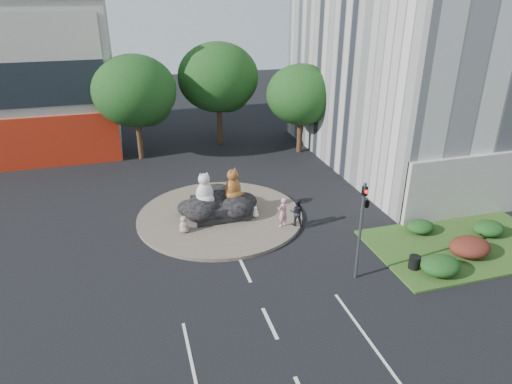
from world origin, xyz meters
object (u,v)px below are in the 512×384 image
cat_tabby (233,184)px  litter_bin (414,262)px  pedestrian_pink (283,212)px  parked_car (48,155)px  pedestrian_dark (297,212)px  cat_white (204,188)px  kitten_white (255,211)px  kitten_calico (184,224)px

cat_tabby → litter_bin: size_ratio=3.02×
pedestrian_pink → parked_car: pedestrian_pink is taller
pedestrian_dark → cat_white: bearing=1.7°
cat_white → parked_car: bearing=119.3°
pedestrian_dark → parked_car: 21.66m
cat_tabby → kitten_white: bearing=-73.6°
cat_white → kitten_white: cat_white is taller
kitten_white → parked_car: size_ratio=0.17×
cat_tabby → parked_car: size_ratio=0.49×
kitten_white → pedestrian_dark: size_ratio=0.43×
kitten_calico → kitten_white: 4.43m
kitten_calico → litter_bin: bearing=-2.7°
kitten_white → litter_bin: (6.09, -7.34, -0.10)m
pedestrian_pink → pedestrian_dark: (0.81, -0.13, -0.05)m
cat_white → kitten_white: (2.89, -0.75, -1.56)m
kitten_white → pedestrian_pink: 2.02m
cat_white → pedestrian_dark: (4.90, -2.42, -1.09)m
kitten_calico → parked_car: size_ratio=0.24×
cat_tabby → kitten_white: 2.14m
litter_bin → parked_car: bearing=132.3°
kitten_white → pedestrian_dark: pedestrian_dark is taller
cat_white → kitten_calico: 2.48m
cat_tabby → pedestrian_pink: cat_tabby is taller
kitten_calico → cat_tabby: bearing=55.9°
cat_tabby → litter_bin: 11.11m
cat_tabby → kitten_calico: (-3.25, -1.59, -1.40)m
cat_tabby → litter_bin: (7.22, -8.28, -1.65)m
pedestrian_dark → litter_bin: bearing=153.7°
litter_bin → pedestrian_pink: bearing=130.1°
litter_bin → cat_tabby: bearing=131.1°
cat_white → parked_car: size_ratio=0.49×
cat_white → cat_tabby: 1.77m
litter_bin → pedestrian_dark: bearing=125.7°
parked_car → litter_bin: 28.59m
cat_tabby → pedestrian_dark: (3.14, -2.61, -1.08)m
cat_white → litter_bin: cat_white is taller
cat_white → pedestrian_dark: size_ratio=1.23×
pedestrian_dark → litter_bin: pedestrian_dark is taller
kitten_calico → parked_car: parked_car is taller
kitten_white → cat_white: bearing=136.4°
kitten_calico → parked_car: (-8.76, 14.46, -0.02)m
litter_bin → cat_white: bearing=138.0°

